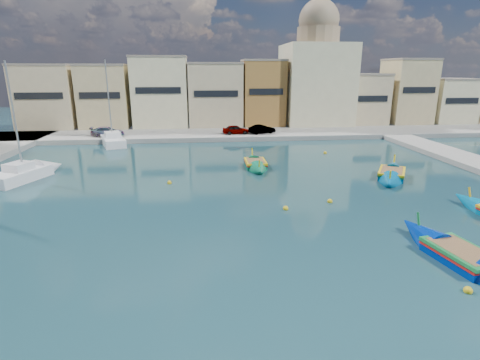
# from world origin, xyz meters

# --- Properties ---
(ground) EXTENTS (160.00, 160.00, 0.00)m
(ground) POSITION_xyz_m (0.00, 0.00, 0.00)
(ground) COLOR #112D34
(ground) RESTS_ON ground
(north_quay) EXTENTS (80.00, 8.00, 0.60)m
(north_quay) POSITION_xyz_m (0.00, 32.00, 0.30)
(north_quay) COLOR gray
(north_quay) RESTS_ON ground
(north_townhouses) EXTENTS (83.20, 7.87, 10.19)m
(north_townhouses) POSITION_xyz_m (6.68, 39.36, 5.00)
(north_townhouses) COLOR #C9B58B
(north_townhouses) RESTS_ON ground
(church_block) EXTENTS (10.00, 10.00, 19.10)m
(church_block) POSITION_xyz_m (10.00, 40.00, 8.41)
(church_block) COLOR beige
(church_block) RESTS_ON ground
(parked_cars) EXTENTS (24.14, 2.30, 1.20)m
(parked_cars) POSITION_xyz_m (-9.59, 30.50, 1.19)
(parked_cars) COLOR #4C1919
(parked_cars) RESTS_ON north_quay
(luzzu_cyan_mid) EXTENTS (5.87, 8.13, 2.45)m
(luzzu_cyan_mid) POSITION_xyz_m (7.95, 10.11, 0.26)
(luzzu_cyan_mid) COLOR #00609A
(luzzu_cyan_mid) RESTS_ON ground
(luzzu_green) EXTENTS (1.94, 7.14, 2.24)m
(luzzu_green) POSITION_xyz_m (-3.00, 14.90, 0.24)
(luzzu_green) COLOR #0B744C
(luzzu_green) RESTS_ON ground
(luzzu_blue_south) EXTENTS (3.26, 8.63, 2.43)m
(luzzu_blue_south) POSITION_xyz_m (4.12, -4.13, 0.25)
(luzzu_blue_south) COLOR #00299D
(luzzu_blue_south) RESTS_ON ground
(yacht_north) EXTENTS (4.87, 8.37, 10.78)m
(yacht_north) POSITION_xyz_m (-19.28, 29.01, 0.42)
(yacht_north) COLOR white
(yacht_north) RESTS_ON ground
(yacht_midnorth) EXTENTS (4.69, 7.51, 10.25)m
(yacht_midnorth) POSITION_xyz_m (-22.29, 13.77, 0.41)
(yacht_midnorth) COLOR white
(yacht_midnorth) RESTS_ON ground
(mooring_buoys) EXTENTS (22.04, 26.86, 0.36)m
(mooring_buoys) POSITION_xyz_m (1.12, 5.18, 0.08)
(mooring_buoys) COLOR yellow
(mooring_buoys) RESTS_ON ground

